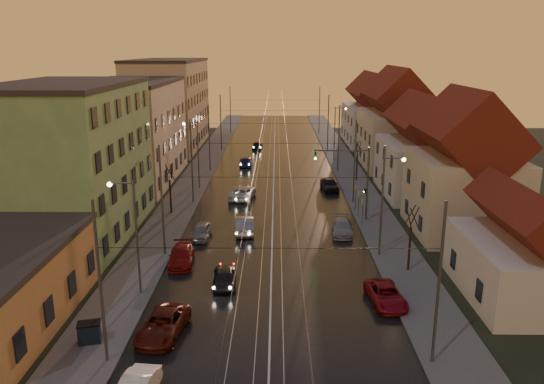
{
  "coord_description": "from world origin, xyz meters",
  "views": [
    {
      "loc": [
        0.37,
        -30.69,
        16.12
      ],
      "look_at": [
        -0.06,
        17.19,
        3.09
      ],
      "focal_mm": 35.0,
      "sensor_mm": 36.0,
      "label": 1
    }
  ],
  "objects_px": {
    "street_lamp_0": "(132,226)",
    "parked_right_0": "(386,295)",
    "driving_car_2": "(243,193)",
    "parked_right_2": "(329,184)",
    "driving_car_0": "(225,276)",
    "parked_left_1": "(163,325)",
    "parked_left_3": "(201,231)",
    "street_lamp_1": "(386,194)",
    "driving_car_4": "(257,145)",
    "driving_car_1": "(244,225)",
    "street_lamp_3": "(337,128)",
    "traffic_light_mast": "(357,175)",
    "street_lamp_2": "(195,148)",
    "driving_car_3": "(246,162)",
    "parked_right_1": "(342,227)",
    "dumpster": "(89,333)"
  },
  "relations": [
    {
      "from": "dumpster",
      "to": "street_lamp_0",
      "type": "bearing_deg",
      "value": 66.68
    },
    {
      "from": "street_lamp_1",
      "to": "driving_car_4",
      "type": "distance_m",
      "value": 47.11
    },
    {
      "from": "street_lamp_0",
      "to": "street_lamp_1",
      "type": "distance_m",
      "value": 19.89
    },
    {
      "from": "driving_car_2",
      "to": "parked_right_2",
      "type": "height_order",
      "value": "parked_right_2"
    },
    {
      "from": "street_lamp_0",
      "to": "driving_car_0",
      "type": "xyz_separation_m",
      "value": [
        5.84,
        1.61,
        -4.21
      ]
    },
    {
      "from": "street_lamp_1",
      "to": "dumpster",
      "type": "xyz_separation_m",
      "value": [
        -19.21,
        -14.23,
        -4.19
      ]
    },
    {
      "from": "street_lamp_0",
      "to": "parked_right_0",
      "type": "bearing_deg",
      "value": -4.04
    },
    {
      "from": "driving_car_0",
      "to": "parked_right_2",
      "type": "height_order",
      "value": "parked_right_2"
    },
    {
      "from": "street_lamp_2",
      "to": "parked_right_0",
      "type": "xyz_separation_m",
      "value": [
        16.6,
        -29.17,
        -4.27
      ]
    },
    {
      "from": "traffic_light_mast",
      "to": "driving_car_4",
      "type": "relative_size",
      "value": 1.85
    },
    {
      "from": "parked_right_1",
      "to": "street_lamp_1",
      "type": "bearing_deg",
      "value": -51.75
    },
    {
      "from": "driving_car_4",
      "to": "dumpster",
      "type": "xyz_separation_m",
      "value": [
        -7.29,
        -59.6,
        0.04
      ]
    },
    {
      "from": "driving_car_3",
      "to": "street_lamp_0",
      "type": "bearing_deg",
      "value": 81.93
    },
    {
      "from": "street_lamp_1",
      "to": "parked_right_2",
      "type": "distance_m",
      "value": 19.98
    },
    {
      "from": "street_lamp_2",
      "to": "dumpster",
      "type": "xyz_separation_m",
      "value": [
        -1.0,
        -34.23,
        -4.19
      ]
    },
    {
      "from": "driving_car_0",
      "to": "dumpster",
      "type": "height_order",
      "value": "driving_car_0"
    },
    {
      "from": "driving_car_3",
      "to": "driving_car_1",
      "type": "bearing_deg",
      "value": 92.13
    },
    {
      "from": "driving_car_3",
      "to": "driving_car_4",
      "type": "height_order",
      "value": "driving_car_4"
    },
    {
      "from": "street_lamp_3",
      "to": "driving_car_1",
      "type": "xyz_separation_m",
      "value": [
        -11.62,
        -31.47,
        -4.13
      ]
    },
    {
      "from": "street_lamp_0",
      "to": "parked_right_0",
      "type": "distance_m",
      "value": 17.18
    },
    {
      "from": "driving_car_3",
      "to": "parked_left_3",
      "type": "height_order",
      "value": "parked_left_3"
    },
    {
      "from": "street_lamp_0",
      "to": "parked_right_0",
      "type": "relative_size",
      "value": 1.82
    },
    {
      "from": "driving_car_1",
      "to": "parked_left_1",
      "type": "bearing_deg",
      "value": 73.57
    },
    {
      "from": "street_lamp_0",
      "to": "parked_left_1",
      "type": "relative_size",
      "value": 1.66
    },
    {
      "from": "traffic_light_mast",
      "to": "driving_car_2",
      "type": "height_order",
      "value": "traffic_light_mast"
    },
    {
      "from": "traffic_light_mast",
      "to": "parked_left_3",
      "type": "distance_m",
      "value": 15.54
    },
    {
      "from": "parked_right_0",
      "to": "driving_car_3",
      "type": "bearing_deg",
      "value": 100.13
    },
    {
      "from": "driving_car_0",
      "to": "parked_left_1",
      "type": "height_order",
      "value": "driving_car_0"
    },
    {
      "from": "street_lamp_2",
      "to": "dumpster",
      "type": "distance_m",
      "value": 34.5
    },
    {
      "from": "street_lamp_0",
      "to": "parked_right_2",
      "type": "height_order",
      "value": "street_lamp_0"
    },
    {
      "from": "driving_car_4",
      "to": "parked_right_1",
      "type": "xyz_separation_m",
      "value": [
        9.09,
        -41.1,
        -0.02
      ]
    },
    {
      "from": "parked_right_0",
      "to": "parked_right_2",
      "type": "distance_m",
      "value": 28.57
    },
    {
      "from": "parked_right_0",
      "to": "dumpster",
      "type": "bearing_deg",
      "value": -169.25
    },
    {
      "from": "street_lamp_1",
      "to": "driving_car_4",
      "type": "xyz_separation_m",
      "value": [
        -11.92,
        45.38,
        -4.22
      ]
    },
    {
      "from": "parked_left_1",
      "to": "parked_left_3",
      "type": "bearing_deg",
      "value": 97.67
    },
    {
      "from": "driving_car_2",
      "to": "driving_car_4",
      "type": "height_order",
      "value": "driving_car_2"
    },
    {
      "from": "parked_right_1",
      "to": "parked_right_2",
      "type": "bearing_deg",
      "value": 93.55
    },
    {
      "from": "driving_car_1",
      "to": "parked_right_0",
      "type": "distance_m",
      "value": 16.97
    },
    {
      "from": "driving_car_2",
      "to": "driving_car_0",
      "type": "bearing_deg",
      "value": 97.87
    },
    {
      "from": "street_lamp_0",
      "to": "driving_car_1",
      "type": "bearing_deg",
      "value": 62.26
    },
    {
      "from": "street_lamp_1",
      "to": "parked_right_1",
      "type": "height_order",
      "value": "street_lamp_1"
    },
    {
      "from": "street_lamp_2",
      "to": "parked_right_0",
      "type": "height_order",
      "value": "street_lamp_2"
    },
    {
      "from": "driving_car_0",
      "to": "street_lamp_1",
      "type": "bearing_deg",
      "value": -156.48
    },
    {
      "from": "parked_left_1",
      "to": "street_lamp_3",
      "type": "bearing_deg",
      "value": 80.4
    },
    {
      "from": "parked_left_1",
      "to": "driving_car_0",
      "type": "bearing_deg",
      "value": 74.41
    },
    {
      "from": "street_lamp_2",
      "to": "street_lamp_3",
      "type": "relative_size",
      "value": 1.0
    },
    {
      "from": "traffic_light_mast",
      "to": "parked_right_1",
      "type": "relative_size",
      "value": 1.63
    },
    {
      "from": "driving_car_1",
      "to": "parked_right_0",
      "type": "relative_size",
      "value": 1.05
    },
    {
      "from": "parked_left_1",
      "to": "parked_left_3",
      "type": "height_order",
      "value": "parked_left_1"
    },
    {
      "from": "street_lamp_1",
      "to": "street_lamp_2",
      "type": "relative_size",
      "value": 1.0
    }
  ]
}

